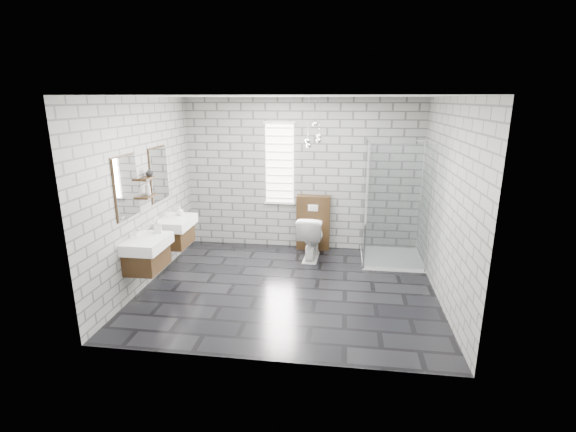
% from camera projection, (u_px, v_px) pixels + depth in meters
% --- Properties ---
extents(floor, '(4.20, 3.60, 0.02)m').
position_uv_depth(floor, '(288.00, 288.00, 6.12)').
color(floor, black).
rests_on(floor, ground).
extents(ceiling, '(4.20, 3.60, 0.02)m').
position_uv_depth(ceiling, '(289.00, 95.00, 5.38)').
color(ceiling, white).
rests_on(ceiling, wall_back).
extents(wall_back, '(4.20, 0.02, 2.70)m').
position_uv_depth(wall_back, '(302.00, 175.00, 7.48)').
color(wall_back, gray).
rests_on(wall_back, floor).
extents(wall_front, '(4.20, 0.02, 2.70)m').
position_uv_depth(wall_front, '(264.00, 240.00, 4.02)').
color(wall_front, gray).
rests_on(wall_front, floor).
extents(wall_left, '(0.02, 3.60, 2.70)m').
position_uv_depth(wall_left, '(144.00, 193.00, 6.02)').
color(wall_left, gray).
rests_on(wall_left, floor).
extents(wall_right, '(0.02, 3.60, 2.70)m').
position_uv_depth(wall_right, '(447.00, 203.00, 5.48)').
color(wall_right, gray).
rests_on(wall_right, floor).
extents(vanity_left, '(0.47, 0.70, 1.57)m').
position_uv_depth(vanity_left, '(145.00, 245.00, 5.66)').
color(vanity_left, '#3A2511').
rests_on(vanity_left, wall_left).
extents(vanity_right, '(0.47, 0.70, 1.57)m').
position_uv_depth(vanity_right, '(174.00, 224.00, 6.62)').
color(vanity_right, '#3A2511').
rests_on(vanity_right, wall_left).
extents(shelf_lower, '(0.14, 0.30, 0.03)m').
position_uv_depth(shelf_lower, '(148.00, 196.00, 5.97)').
color(shelf_lower, '#3A2511').
rests_on(shelf_lower, wall_left).
extents(shelf_upper, '(0.14, 0.30, 0.03)m').
position_uv_depth(shelf_upper, '(146.00, 178.00, 5.90)').
color(shelf_upper, '#3A2511').
rests_on(shelf_upper, wall_left).
extents(window, '(0.56, 0.05, 1.48)m').
position_uv_depth(window, '(280.00, 164.00, 7.45)').
color(window, white).
rests_on(window, wall_back).
extents(cistern_panel, '(0.60, 0.20, 1.00)m').
position_uv_depth(cistern_panel, '(313.00, 223.00, 7.57)').
color(cistern_panel, '#3A2511').
rests_on(cistern_panel, floor).
extents(flush_plate, '(0.18, 0.01, 0.12)m').
position_uv_depth(flush_plate, '(313.00, 208.00, 7.39)').
color(flush_plate, silver).
rests_on(flush_plate, cistern_panel).
extents(shower_enclosure, '(1.00, 1.00, 2.03)m').
position_uv_depth(shower_enclosure, '(387.00, 234.00, 6.91)').
color(shower_enclosure, white).
rests_on(shower_enclosure, floor).
extents(pendant_cluster, '(0.27, 0.23, 0.83)m').
position_uv_depth(pendant_cluster, '(314.00, 137.00, 6.84)').
color(pendant_cluster, silver).
rests_on(pendant_cluster, ceiling).
extents(toilet, '(0.47, 0.77, 0.76)m').
position_uv_depth(toilet, '(311.00, 237.00, 7.15)').
color(toilet, white).
rests_on(toilet, floor).
extents(soap_bottle_a, '(0.13, 0.13, 0.22)m').
position_uv_depth(soap_bottle_a, '(157.00, 225.00, 5.83)').
color(soap_bottle_a, '#B2B2B2').
rests_on(soap_bottle_a, vanity_left).
extents(soap_bottle_b, '(0.13, 0.13, 0.15)m').
position_uv_depth(soap_bottle_b, '(180.00, 211.00, 6.72)').
color(soap_bottle_b, '#B2B2B2').
rests_on(soap_bottle_b, vanity_right).
extents(soap_bottle_c, '(0.10, 0.10, 0.21)m').
position_uv_depth(soap_bottle_c, '(148.00, 188.00, 5.94)').
color(soap_bottle_c, '#B2B2B2').
rests_on(soap_bottle_c, shelf_lower).
extents(vase, '(0.13, 0.13, 0.12)m').
position_uv_depth(vase, '(149.00, 172.00, 5.97)').
color(vase, '#B2B2B2').
rests_on(vase, shelf_upper).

